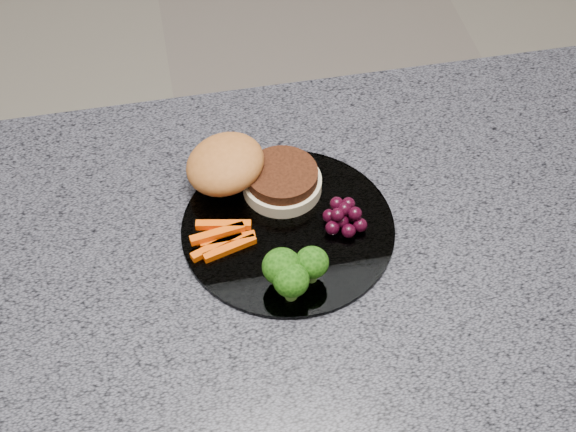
# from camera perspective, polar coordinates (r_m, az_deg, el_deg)

# --- Properties ---
(countertop) EXTENTS (1.20, 0.60, 0.04)m
(countertop) POSITION_cam_1_polar(r_m,az_deg,el_deg) (0.97, -5.85, -4.21)
(countertop) COLOR #51515C
(countertop) RESTS_ON island_cabinet
(plate) EXTENTS (0.26, 0.26, 0.01)m
(plate) POSITION_cam_1_polar(r_m,az_deg,el_deg) (0.98, 0.00, -0.86)
(plate) COLOR white
(plate) RESTS_ON countertop
(burger) EXTENTS (0.19, 0.15, 0.05)m
(burger) POSITION_cam_1_polar(r_m,az_deg,el_deg) (1.00, -3.05, 3.12)
(burger) COLOR beige
(burger) RESTS_ON plate
(carrot_sticks) EXTENTS (0.08, 0.05, 0.02)m
(carrot_sticks) POSITION_cam_1_polar(r_m,az_deg,el_deg) (0.96, -4.66, -1.54)
(carrot_sticks) COLOR #EA4D03
(carrot_sticks) RESTS_ON plate
(broccoli) EXTENTS (0.08, 0.06, 0.05)m
(broccoli) POSITION_cam_1_polar(r_m,az_deg,el_deg) (0.90, 0.35, -3.89)
(broccoli) COLOR #568731
(broccoli) RESTS_ON plate
(grape_bunch) EXTENTS (0.05, 0.05, 0.03)m
(grape_bunch) POSITION_cam_1_polar(r_m,az_deg,el_deg) (0.97, 4.02, 0.00)
(grape_bunch) COLOR black
(grape_bunch) RESTS_ON plate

